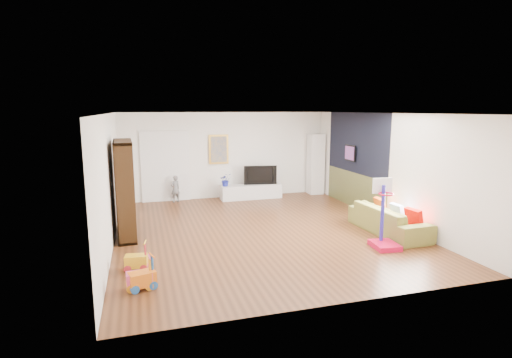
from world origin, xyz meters
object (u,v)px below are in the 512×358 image
object	(u,v)px
media_console	(251,191)
basketball_hoop	(386,214)
sofa	(389,220)
bookshelf	(125,189)

from	to	relation	value
media_console	basketball_hoop	size ratio (longest dim) A/B	1.35
basketball_hoop	sofa	bearing A→B (deg)	57.90
media_console	bookshelf	xyz separation A→B (m)	(-3.67, -2.85, 0.84)
bookshelf	basketball_hoop	world-z (taller)	bookshelf
media_console	bookshelf	world-z (taller)	bookshelf
media_console	sofa	bearing A→B (deg)	-65.15
sofa	bookshelf	bearing A→B (deg)	73.30
sofa	media_console	bearing A→B (deg)	23.10
bookshelf	sofa	bearing A→B (deg)	-16.43
bookshelf	sofa	world-z (taller)	bookshelf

